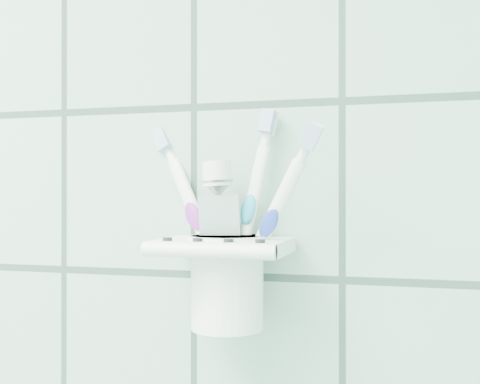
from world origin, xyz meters
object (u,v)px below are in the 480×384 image
object	(u,v)px
toothbrush_pink	(238,202)
holder_bracket	(224,248)
toothpaste_tube	(224,227)
cup	(227,278)
toothbrush_orange	(225,209)
toothbrush_blue	(227,209)

from	to	relation	value
toothbrush_pink	holder_bracket	bearing A→B (deg)	-167.60
holder_bracket	toothpaste_tube	world-z (taller)	toothpaste_tube
cup	toothpaste_tube	size ratio (longest dim) A/B	0.58
toothbrush_orange	cup	bearing A→B (deg)	-68.87
holder_bracket	toothpaste_tube	xyz separation A→B (m)	(-0.00, 0.01, 0.02)
toothbrush_pink	toothbrush_orange	size ratio (longest dim) A/B	1.06
cup	toothpaste_tube	distance (m)	0.05
holder_bracket	toothbrush_pink	bearing A→B (deg)	7.97
toothbrush_pink	toothbrush_blue	size ratio (longest dim) A/B	1.03
toothbrush_blue	toothbrush_orange	world-z (taller)	same
holder_bracket	toothbrush_blue	size ratio (longest dim) A/B	0.58
toothbrush_orange	toothpaste_tube	distance (m)	0.02
holder_bracket	toothbrush_orange	world-z (taller)	toothbrush_orange
holder_bracket	toothpaste_tube	distance (m)	0.02
toothbrush_pink	toothpaste_tube	world-z (taller)	toothbrush_pink
toothbrush_pink	toothpaste_tube	distance (m)	0.03
toothpaste_tube	toothbrush_orange	bearing A→B (deg)	85.38
holder_bracket	toothbrush_orange	bearing A→B (deg)	105.43
toothbrush_pink	toothbrush_orange	xyz separation A→B (m)	(-0.02, 0.02, -0.01)
holder_bracket	toothbrush_orange	distance (m)	0.04
toothbrush_blue	toothpaste_tube	xyz separation A→B (m)	(-0.00, 0.00, -0.02)
toothbrush_blue	toothpaste_tube	bearing A→B (deg)	153.26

